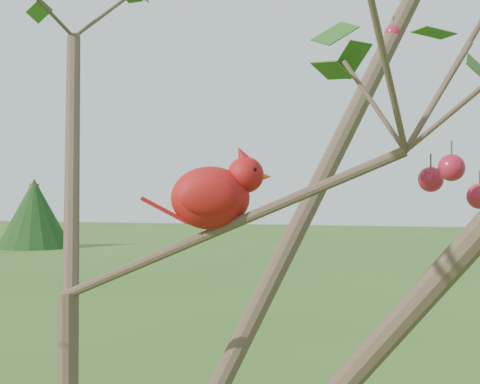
{
  "coord_description": "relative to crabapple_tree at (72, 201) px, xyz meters",
  "views": [
    {
      "loc": [
        0.59,
        -1.1,
        2.14
      ],
      "look_at": [
        0.28,
        0.09,
        2.14
      ],
      "focal_mm": 55.0,
      "sensor_mm": 36.0,
      "label": 1
    }
  ],
  "objects": [
    {
      "name": "crabapple_tree",
      "position": [
        0.0,
        0.0,
        0.0
      ],
      "size": [
        2.35,
        2.05,
        2.95
      ],
      "color": "#443124",
      "rests_on": "ground"
    },
    {
      "name": "cardinal",
      "position": [
        0.21,
        0.1,
        0.01
      ],
      "size": [
        0.22,
        0.14,
        0.15
      ],
      "rotation": [
        0.0,
        0.0,
        0.34
      ],
      "color": "#AB170E",
      "rests_on": "ground"
    },
    {
      "name": "distant_trees",
      "position": [
        -1.45,
        23.44,
        -0.65
      ],
      "size": [
        37.93,
        8.31,
        3.16
      ],
      "color": "#443124",
      "rests_on": "ground"
    }
  ]
}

